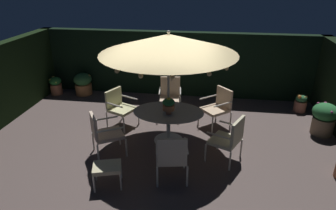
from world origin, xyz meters
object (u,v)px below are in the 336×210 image
Objects in this scene: centerpiece_planter at (169,105)px; patio_chair_east at (103,132)px; potted_plant_left_far at (83,83)px; potted_plant_back_left at (301,103)px; patio_chair_north at (170,94)px; potted_plant_left_near at (56,85)px; patio_chair_southeast at (172,155)px; patio_chair_northeast at (119,105)px; patio_dining_table at (168,118)px; ottoman_footrest at (107,168)px; patio_umbrella at (168,44)px; patio_chair_southwest at (218,105)px; potted_plant_right_far at (324,118)px; patio_chair_south at (230,137)px.

centerpiece_planter reaches higher than patio_chair_east.
potted_plant_back_left is at bearing -3.11° from potted_plant_left_far.
patio_chair_north is at bearing -19.21° from potted_plant_left_far.
centerpiece_planter is 0.38× the size of patio_chair_north.
centerpiece_planter is at bearing -31.96° from potted_plant_left_near.
patio_chair_north is 2.97m from patio_chair_southeast.
patio_chair_north is 1.46m from patio_chair_northeast.
ottoman_footrest is (-0.86, -1.76, -0.21)m from patio_dining_table.
potted_plant_left_near is (-2.73, 3.15, -0.25)m from patio_chair_east.
patio_umbrella is 2.97× the size of patio_chair_southwest.
patio_chair_east is 0.98× the size of patio_chair_southwest.
patio_chair_southeast is at bearing -131.14° from potted_plant_back_left.
potted_plant_right_far reaches higher than potted_plant_left_far.
patio_dining_table reaches higher than potted_plant_left_near.
patio_chair_southeast is at bearing -49.41° from potted_plant_left_far.
patio_chair_north is at bearing -169.42° from potted_plant_back_left.
potted_plant_left_far is at bearing 141.23° from patio_dining_table.
potted_plant_left_near is (-4.27, 3.83, -0.27)m from patio_chair_southeast.
patio_umbrella is at bearing 154.51° from patio_chair_south.
potted_plant_right_far is (2.29, 1.51, -0.14)m from patio_chair_south.
patio_chair_south reaches higher than potted_plant_left_far.
patio_chair_southwest is at bearing 8.18° from patio_chair_northeast.
patio_chair_southwest reaches higher than potted_plant_left_near.
ottoman_footrest is at bearing -116.04° from patio_umbrella.
patio_chair_southwest reaches higher than potted_plant_right_far.
centerpiece_planter reaches higher than patio_chair_north.
patio_chair_southeast is 1.69× the size of ottoman_footrest.
patio_chair_southwest is at bearing 36.17° from patio_chair_east.
patio_chair_southeast is (0.45, -2.94, -0.00)m from patio_chair_north.
centerpiece_planter reaches higher than potted_plant_left_near.
potted_plant_right_far is (3.63, 0.87, -1.84)m from patio_umbrella.
ottoman_footrest is 5.21m from potted_plant_right_far.
patio_chair_east reaches higher than potted_plant_left_far.
patio_dining_table is at bearing 154.51° from patio_chair_south.
patio_chair_north is (-0.17, 1.48, -1.70)m from patio_umbrella.
patio_chair_northeast is at bearing 155.52° from patio_dining_table.
patio_chair_east is 1.21× the size of potted_plant_right_far.
patio_umbrella is 4.99× the size of potted_plant_left_near.
patio_dining_table is 1.67× the size of patio_chair_east.
patio_chair_northeast is 2.63m from patio_chair_southeast.
patio_chair_northeast is at bearing 93.47° from patio_chair_east.
patio_chair_north is 3.68m from potted_plant_back_left.
potted_plant_right_far is (6.76, -1.64, 0.06)m from potted_plant_left_far.
patio_umbrella is 2.91× the size of patio_chair_south.
patio_dining_table is at bearing 63.96° from ottoman_footrest.
potted_plant_left_far is (-4.25, 1.54, -0.19)m from patio_chair_southwest.
patio_chair_southwest is at bearing 53.92° from ottoman_footrest.
patio_chair_southeast is at bearing -79.24° from patio_umbrella.
potted_plant_right_far is at bearing -81.04° from potted_plant_back_left.
potted_plant_right_far is at bearing 33.39° from patio_chair_south.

